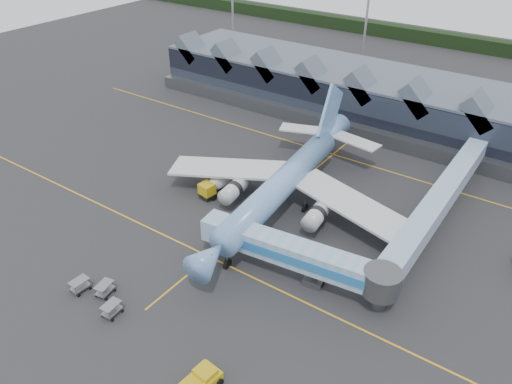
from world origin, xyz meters
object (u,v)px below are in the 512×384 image
Objects in this scene: jet_bridge at (307,258)px; fuel_truck at (223,182)px; pushback_tug at (201,381)px; main_airliner at (286,180)px.

jet_bridge is 24.75m from fuel_truck.
pushback_tug is at bearing -98.57° from jet_bridge.
fuel_truck is 37.35m from pushback_tug.
jet_bridge is (11.50, -13.45, -0.66)m from main_airliner.
main_airliner is 9.73× the size of pushback_tug.
jet_bridge reaches higher than fuel_truck.
fuel_truck is at bearing 146.73° from jet_bridge.
jet_bridge is at bearing -17.81° from fuel_truck.
main_airliner reaches higher than jet_bridge.
fuel_truck is 1.89× the size of pushback_tug.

